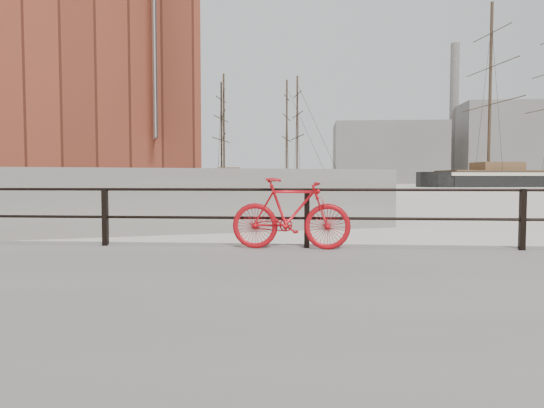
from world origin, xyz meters
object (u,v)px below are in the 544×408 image
(workboat_near, at_px, (64,197))
(schooner_mid, at_px, (261,187))
(workboat_far, at_px, (69,193))
(schooner_left, at_px, (254,187))
(bicycle, at_px, (291,214))

(workboat_near, bearing_deg, schooner_mid, 42.76)
(workboat_far, bearing_deg, schooner_left, 29.06)
(schooner_mid, bearing_deg, workboat_far, -127.26)
(schooner_mid, xyz_separation_m, schooner_left, (-1.22, -0.49, 0.00))
(bicycle, relative_size, schooner_mid, 0.07)
(schooner_mid, height_order, workboat_far, schooner_mid)
(workboat_far, bearing_deg, schooner_mid, 27.74)
(schooner_left, distance_m, workboat_near, 48.41)
(schooner_left, bearing_deg, bicycle, -78.42)
(workboat_near, bearing_deg, bicycle, -90.68)
(bicycle, height_order, workboat_far, workboat_far)
(schooner_mid, bearing_deg, schooner_left, -170.48)
(bicycle, bearing_deg, schooner_left, 99.23)
(schooner_mid, xyz_separation_m, workboat_near, (-11.32, -47.84, 0.00))
(workboat_far, bearing_deg, bicycle, -96.18)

